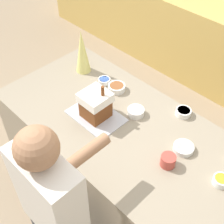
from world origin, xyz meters
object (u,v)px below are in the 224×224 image
at_px(gingerbread_house, 95,104).
at_px(person, 56,219).
at_px(candy_bowl_near_tray_left, 184,148).
at_px(mug, 168,161).
at_px(candy_bowl_behind_tray, 136,111).
at_px(decorative_tree, 82,52).
at_px(baking_tray, 96,116).
at_px(candy_bowl_far_right, 183,112).
at_px(candy_bowl_far_left, 104,81).
at_px(candy_bowl_beside_tree, 221,180).
at_px(candy_bowl_center_rear, 117,87).

distance_m(gingerbread_house, person, 0.79).
height_order(candy_bowl_near_tray_left, mug, mug).
bearing_deg(mug, candy_bowl_behind_tray, 156.71).
distance_m(decorative_tree, candy_bowl_near_tray_left, 1.12).
distance_m(candy_bowl_near_tray_left, person, 0.90).
xyz_separation_m(baking_tray, decorative_tree, (-0.48, 0.30, 0.18)).
bearing_deg(person, candy_bowl_far_right, 87.54).
distance_m(gingerbread_house, candy_bowl_far_right, 0.63).
distance_m(candy_bowl_far_left, person, 1.15).
bearing_deg(decorative_tree, person, -48.26).
xyz_separation_m(candy_bowl_behind_tray, candy_bowl_beside_tree, (0.74, -0.07, -0.00)).
bearing_deg(baking_tray, candy_bowl_far_left, 127.37).
relative_size(candy_bowl_far_right, mug, 1.18).
distance_m(baking_tray, gingerbread_house, 0.11).
bearing_deg(person, candy_bowl_near_tray_left, 74.24).
relative_size(candy_bowl_beside_tree, candy_bowl_far_left, 0.98).
bearing_deg(candy_bowl_far_left, mug, -17.94).
height_order(candy_bowl_center_rear, candy_bowl_behind_tray, candy_bowl_behind_tray).
height_order(gingerbread_house, candy_bowl_near_tray_left, gingerbread_house).
distance_m(candy_bowl_behind_tray, candy_bowl_beside_tree, 0.74).
bearing_deg(candy_bowl_behind_tray, candy_bowl_far_left, 168.03).
distance_m(candy_bowl_center_rear, person, 1.09).
bearing_deg(candy_bowl_far_left, gingerbread_house, -52.57).
relative_size(baking_tray, candy_bowl_far_right, 3.54).
xyz_separation_m(candy_bowl_far_left, person, (0.62, -0.97, -0.11)).
height_order(gingerbread_house, person, person).
height_order(gingerbread_house, candy_bowl_beside_tree, gingerbread_house).
xyz_separation_m(decorative_tree, candy_bowl_center_rear, (0.38, 0.02, -0.16)).
relative_size(gingerbread_house, mug, 2.94).
distance_m(candy_bowl_far_right, mug, 0.47).
relative_size(candy_bowl_far_left, person, 0.06).
xyz_separation_m(gingerbread_house, mug, (0.62, 0.03, -0.08)).
bearing_deg(candy_bowl_center_rear, candy_bowl_near_tray_left, -9.20).
height_order(candy_bowl_far_right, candy_bowl_beside_tree, candy_bowl_beside_tree).
height_order(candy_bowl_behind_tray, person, person).
bearing_deg(baking_tray, candy_bowl_behind_tray, 49.49).
bearing_deg(decorative_tree, candy_bowl_far_left, 2.37).
height_order(gingerbread_house, candy_bowl_center_rear, gingerbread_house).
height_order(candy_bowl_far_right, candy_bowl_far_left, candy_bowl_far_right).
height_order(baking_tray, candy_bowl_far_left, candy_bowl_far_left).
bearing_deg(mug, candy_bowl_center_rear, 158.64).
relative_size(candy_bowl_center_rear, candy_bowl_far_left, 1.37).
height_order(gingerbread_house, candy_bowl_far_right, gingerbread_house).
relative_size(candy_bowl_far_right, person, 0.07).
relative_size(candy_bowl_center_rear, person, 0.09).
bearing_deg(person, candy_bowl_behind_tray, 102.52).
relative_size(decorative_tree, candy_bowl_far_right, 3.32).
distance_m(candy_bowl_behind_tray, candy_bowl_near_tray_left, 0.44).
xyz_separation_m(candy_bowl_behind_tray, candy_bowl_far_right, (0.24, 0.24, -0.00)).
height_order(decorative_tree, person, person).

